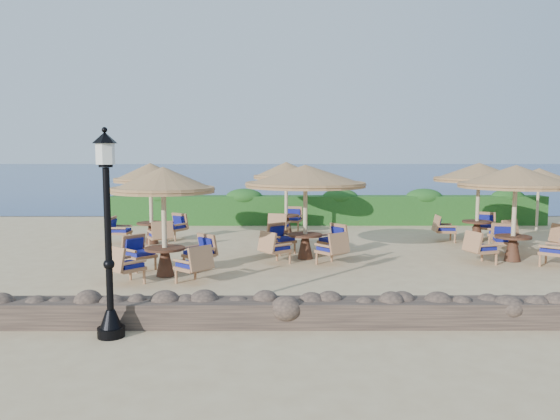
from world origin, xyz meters
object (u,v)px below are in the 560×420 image
object	(u,v)px
extra_parasol	(539,174)
cafe_set_4	(286,182)
cafe_set_5	(478,184)
cafe_set_2	(515,190)
cafe_set_0	(164,205)
lamp_post	(108,243)
cafe_set_1	(305,190)
cafe_set_3	(151,189)

from	to	relation	value
extra_parasol	cafe_set_4	size ratio (longest dim) A/B	0.83
cafe_set_5	cafe_set_2	bearing A→B (deg)	-93.49
cafe_set_0	cafe_set_5	size ratio (longest dim) A/B	0.90
lamp_post	cafe_set_5	xyz separation A→B (m)	(9.39, 9.49, 0.39)
cafe_set_4	cafe_set_2	bearing A→B (deg)	-39.83
extra_parasol	cafe_set_1	xyz separation A→B (m)	(-9.12, -5.45, -0.22)
cafe_set_2	cafe_set_5	distance (m)	3.30
cafe_set_1	extra_parasol	bearing A→B (deg)	30.85
extra_parasol	cafe_set_3	distance (m)	14.34
extra_parasol	cafe_set_1	distance (m)	10.63
cafe_set_0	cafe_set_4	world-z (taller)	same
cafe_set_1	cafe_set_2	xyz separation A→B (m)	(5.71, -0.36, 0.01)
cafe_set_2	cafe_set_5	size ratio (longest dim) A/B	1.04
cafe_set_0	cafe_set_2	distance (m)	9.39
cafe_set_0	cafe_set_5	xyz separation A→B (m)	(9.41, 5.12, 0.21)
cafe_set_4	lamp_post	bearing A→B (deg)	-104.87
lamp_post	cafe_set_5	world-z (taller)	lamp_post
cafe_set_0	extra_parasol	bearing A→B (deg)	31.14
cafe_set_3	cafe_set_5	xyz separation A→B (m)	(10.83, 0.35, 0.15)
extra_parasol	cafe_set_5	world-z (taller)	cafe_set_5
cafe_set_3	cafe_set_0	bearing A→B (deg)	-73.38
extra_parasol	lamp_post	bearing A→B (deg)	-136.40
lamp_post	cafe_set_5	size ratio (longest dim) A/B	1.12
cafe_set_2	cafe_set_3	size ratio (longest dim) A/B	1.11
cafe_set_2	cafe_set_3	distance (m)	11.03
cafe_set_4	cafe_set_5	world-z (taller)	same
cafe_set_0	lamp_post	bearing A→B (deg)	-89.72
cafe_set_3	cafe_set_5	distance (m)	10.84
lamp_post	cafe_set_3	size ratio (longest dim) A/B	1.19
cafe_set_5	cafe_set_3	bearing A→B (deg)	-178.13
cafe_set_5	lamp_post	bearing A→B (deg)	-134.70
cafe_set_1	cafe_set_4	size ratio (longest dim) A/B	1.18
cafe_set_1	cafe_set_3	xyz separation A→B (m)	(-4.92, 2.58, -0.16)
lamp_post	cafe_set_3	bearing A→B (deg)	98.98
cafe_set_0	cafe_set_3	bearing A→B (deg)	106.62
cafe_set_1	lamp_post	bearing A→B (deg)	-117.96
extra_parasol	cafe_set_5	distance (m)	4.08
cafe_set_0	cafe_set_3	distance (m)	4.97
extra_parasol	cafe_set_4	xyz separation A→B (m)	(-9.59, -0.66, -0.24)
cafe_set_1	cafe_set_5	size ratio (longest dim) A/B	1.15
cafe_set_4	extra_parasol	bearing A→B (deg)	3.91
extra_parasol	cafe_set_5	bearing A→B (deg)	-141.96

